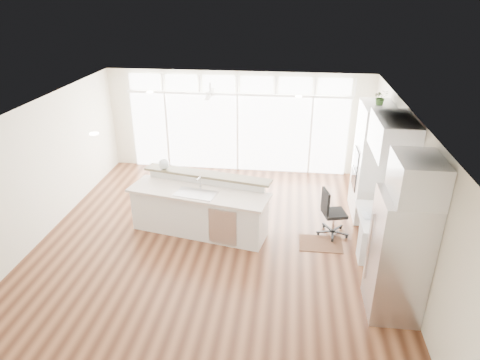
# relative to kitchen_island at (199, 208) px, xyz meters

# --- Properties ---
(floor) EXTENTS (7.00, 8.00, 0.02)m
(floor) POSITION_rel_kitchen_island_xyz_m (0.37, -0.56, -0.58)
(floor) COLOR #472515
(floor) RESTS_ON ground
(ceiling) EXTENTS (7.00, 8.00, 0.02)m
(ceiling) POSITION_rel_kitchen_island_xyz_m (0.37, -0.56, 2.13)
(ceiling) COLOR white
(ceiling) RESTS_ON wall_back
(wall_back) EXTENTS (7.00, 0.04, 2.70)m
(wall_back) POSITION_rel_kitchen_island_xyz_m (0.37, 3.44, 0.78)
(wall_back) COLOR #EDE6CD
(wall_back) RESTS_ON floor
(wall_front) EXTENTS (7.00, 0.04, 2.70)m
(wall_front) POSITION_rel_kitchen_island_xyz_m (0.37, -4.56, 0.78)
(wall_front) COLOR #EDE6CD
(wall_front) RESTS_ON floor
(wall_left) EXTENTS (0.04, 8.00, 2.70)m
(wall_left) POSITION_rel_kitchen_island_xyz_m (-3.13, -0.56, 0.78)
(wall_left) COLOR #EDE6CD
(wall_left) RESTS_ON floor
(wall_right) EXTENTS (0.04, 8.00, 2.70)m
(wall_right) POSITION_rel_kitchen_island_xyz_m (3.87, -0.56, 0.78)
(wall_right) COLOR #EDE6CD
(wall_right) RESTS_ON floor
(glass_wall) EXTENTS (5.80, 0.06, 2.08)m
(glass_wall) POSITION_rel_kitchen_island_xyz_m (0.37, 3.38, 0.48)
(glass_wall) COLOR white
(glass_wall) RESTS_ON wall_back
(transom_row) EXTENTS (5.90, 0.06, 0.40)m
(transom_row) POSITION_rel_kitchen_island_xyz_m (0.37, 3.38, 1.81)
(transom_row) COLOR white
(transom_row) RESTS_ON wall_back
(desk_window) EXTENTS (0.04, 0.85, 0.85)m
(desk_window) POSITION_rel_kitchen_island_xyz_m (3.83, -0.26, 0.98)
(desk_window) COLOR white
(desk_window) RESTS_ON wall_right
(ceiling_fan) EXTENTS (1.16, 1.16, 0.32)m
(ceiling_fan) POSITION_rel_kitchen_island_xyz_m (-0.13, 2.24, 1.91)
(ceiling_fan) COLOR white
(ceiling_fan) RESTS_ON ceiling
(recessed_lights) EXTENTS (3.40, 3.00, 0.02)m
(recessed_lights) POSITION_rel_kitchen_island_xyz_m (0.37, -0.36, 2.11)
(recessed_lights) COLOR #F0E1CC
(recessed_lights) RESTS_ON ceiling
(oven_cabinet) EXTENTS (0.64, 1.20, 2.50)m
(oven_cabinet) POSITION_rel_kitchen_island_xyz_m (3.54, 1.24, 0.68)
(oven_cabinet) COLOR white
(oven_cabinet) RESTS_ON floor
(desk_nook) EXTENTS (0.72, 1.30, 0.76)m
(desk_nook) POSITION_rel_kitchen_island_xyz_m (3.50, -0.26, -0.19)
(desk_nook) COLOR white
(desk_nook) RESTS_ON floor
(upper_cabinets) EXTENTS (0.64, 1.30, 0.64)m
(upper_cabinets) POSITION_rel_kitchen_island_xyz_m (3.54, -0.26, 1.78)
(upper_cabinets) COLOR white
(upper_cabinets) RESTS_ON wall_right
(refrigerator) EXTENTS (0.76, 0.90, 2.00)m
(refrigerator) POSITION_rel_kitchen_island_xyz_m (3.48, -1.91, 0.43)
(refrigerator) COLOR silver
(refrigerator) RESTS_ON floor
(fridge_cabinet) EXTENTS (0.64, 0.90, 0.60)m
(fridge_cabinet) POSITION_rel_kitchen_island_xyz_m (3.54, -1.91, 1.73)
(fridge_cabinet) COLOR white
(fridge_cabinet) RESTS_ON wall_right
(framed_photos) EXTENTS (0.06, 0.22, 0.80)m
(framed_photos) POSITION_rel_kitchen_island_xyz_m (3.83, 0.36, 0.83)
(framed_photos) COLOR black
(framed_photos) RESTS_ON wall_right
(kitchen_island) EXTENTS (3.03, 1.64, 1.14)m
(kitchen_island) POSITION_rel_kitchen_island_xyz_m (0.00, 0.00, 0.00)
(kitchen_island) COLOR white
(kitchen_island) RESTS_ON floor
(rug) EXTENTS (0.85, 0.61, 0.01)m
(rug) POSITION_rel_kitchen_island_xyz_m (2.49, -0.17, -0.56)
(rug) COLOR #321A10
(rug) RESTS_ON floor
(office_chair) EXTENTS (0.63, 0.60, 1.01)m
(office_chair) POSITION_rel_kitchen_island_xyz_m (2.75, 0.23, -0.06)
(office_chair) COLOR black
(office_chair) RESTS_ON floor
(fishbowl) EXTENTS (0.29, 0.29, 0.23)m
(fishbowl) POSITION_rel_kitchen_island_xyz_m (-0.85, 0.58, 0.68)
(fishbowl) COLOR silver
(fishbowl) RESTS_ON kitchen_island
(monitor) EXTENTS (0.15, 0.53, 0.44)m
(monitor) POSITION_rel_kitchen_island_xyz_m (3.42, -0.26, 0.41)
(monitor) COLOR black
(monitor) RESTS_ON desk_nook
(keyboard) EXTENTS (0.14, 0.31, 0.01)m
(keyboard) POSITION_rel_kitchen_island_xyz_m (3.25, -0.26, 0.20)
(keyboard) COLOR white
(keyboard) RESTS_ON desk_nook
(potted_plant) EXTENTS (0.33, 0.35, 0.24)m
(potted_plant) POSITION_rel_kitchen_island_xyz_m (3.54, 1.24, 2.05)
(potted_plant) COLOR #335524
(potted_plant) RESTS_ON oven_cabinet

